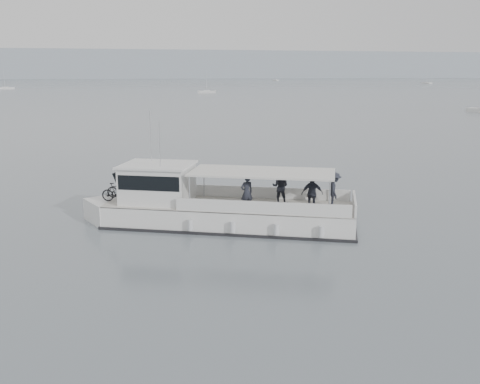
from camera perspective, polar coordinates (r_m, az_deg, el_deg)
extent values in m
plane|color=slate|center=(24.25, -4.24, -4.04)|extent=(1400.00, 1400.00, 0.00)
cube|color=#939EA8|center=(583.00, -13.23, 13.09)|extent=(1400.00, 90.00, 28.00)
cube|color=white|center=(24.61, -1.13, -2.73)|extent=(11.57, 7.22, 1.22)
cube|color=white|center=(26.26, -13.33, -2.09)|extent=(2.81, 2.81, 1.22)
cube|color=beige|center=(24.45, -1.14, -1.35)|extent=(11.57, 7.22, 0.06)
cube|color=black|center=(24.71, -1.13, -3.57)|extent=(11.79, 7.40, 0.17)
cube|color=white|center=(25.53, 3.22, -0.11)|extent=(6.96, 3.05, 0.56)
cube|color=white|center=(22.73, 2.35, -1.71)|extent=(6.96, 3.05, 0.56)
cube|color=white|center=(23.97, 12.12, -1.23)|extent=(1.27, 2.81, 0.56)
cube|color=white|center=(25.12, -8.76, 0.87)|extent=(3.77, 3.52, 1.69)
cube|color=black|center=(25.60, -11.87, 1.29)|extent=(1.41, 2.37, 1.09)
cube|color=black|center=(25.07, -8.78, 1.50)|extent=(3.61, 3.48, 0.66)
cube|color=white|center=(24.96, -8.83, 2.88)|extent=(4.02, 3.77, 0.09)
cube|color=silver|center=(23.88, 2.39, 2.12)|extent=(7.00, 5.12, 0.08)
cylinder|color=silver|center=(23.36, -5.40, -0.11)|extent=(0.07, 0.07, 1.55)
cylinder|color=silver|center=(25.86, -3.86, 1.17)|extent=(0.07, 0.07, 1.55)
cylinder|color=silver|center=(22.55, 9.54, -0.70)|extent=(0.07, 0.07, 1.55)
cylinder|color=silver|center=(25.13, 9.61, 0.67)|extent=(0.07, 0.07, 1.55)
cylinder|color=silver|center=(25.76, -9.51, 5.91)|extent=(0.04, 0.04, 2.45)
cylinder|color=silver|center=(24.07, -8.56, 5.02)|extent=(0.04, 0.04, 2.07)
cylinder|color=silver|center=(23.36, -5.33, -3.52)|extent=(0.30, 0.30, 0.47)
cylinder|color=silver|center=(22.95, -0.78, -3.76)|extent=(0.30, 0.30, 0.47)
cylinder|color=silver|center=(22.68, 3.91, -3.98)|extent=(0.30, 0.30, 0.47)
cylinder|color=silver|center=(22.58, 8.68, -4.19)|extent=(0.30, 0.30, 0.47)
imported|color=black|center=(26.21, -12.37, 0.27)|extent=(1.71, 1.15, 0.85)
imported|color=black|center=(25.53, -13.01, -0.04)|extent=(1.53, 0.97, 0.89)
imported|color=#252832|center=(23.30, 0.72, -0.06)|extent=(0.65, 0.50, 1.58)
imported|color=#252832|center=(24.59, 4.32, 0.59)|extent=(0.96, 0.89, 1.58)
imported|color=#252832|center=(23.30, 7.71, -0.17)|extent=(1.00, 0.62, 1.58)
imported|color=#252832|center=(24.20, 10.03, 0.23)|extent=(0.88, 1.16, 1.58)
cube|color=white|center=(428.71, 3.84, 11.81)|extent=(3.08, 5.95, 0.75)
cube|color=white|center=(428.71, 3.84, 11.85)|extent=(2.01, 2.30, 0.45)
cube|color=white|center=(338.75, 19.28, 10.90)|extent=(3.47, 6.99, 0.75)
cube|color=white|center=(338.75, 19.28, 10.96)|extent=(2.32, 2.68, 0.45)
cylinder|color=silver|center=(338.70, 19.33, 11.58)|extent=(0.08, 0.08, 7.37)
cube|color=white|center=(242.80, -23.77, 10.10)|extent=(7.64, 3.71, 0.75)
cube|color=white|center=(242.79, -23.78, 10.17)|extent=(2.91, 2.51, 0.45)
cylinder|color=silver|center=(242.72, -23.86, 11.11)|extent=(0.08, 0.08, 8.05)
cube|color=white|center=(181.98, -3.56, 10.60)|extent=(6.26, 3.08, 0.75)
cube|color=white|center=(181.97, -3.56, 10.70)|extent=(2.39, 2.07, 0.45)
cylinder|color=silver|center=(181.89, -3.57, 11.74)|extent=(0.08, 0.08, 6.60)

